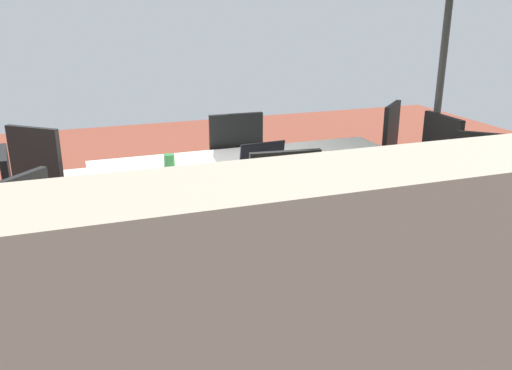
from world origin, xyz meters
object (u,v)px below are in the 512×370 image
Objects in this scene: chair_northwest at (484,200)px; laptop at (258,163)px; chair_southwest at (373,149)px; chair_north at (291,227)px; chair_east at (39,215)px; dining_table at (256,172)px; chair_northeast at (45,260)px; cup at (169,161)px; chair_southeast at (52,178)px; chair_west at (423,170)px; chair_south at (232,161)px.

chair_northwest reaches higher than laptop.
laptop is (1.39, -0.65, 0.22)m from chair_northwest.
chair_southwest is 1.98m from chair_north.
dining_table is at bearing -93.61° from chair_east.
chair_northeast reaches higher than cup.
chair_southeast is 2.88m from chair_west.
chair_southeast is at bearing -44.84° from chair_southwest.
laptop is 3.62× the size of cup.
dining_table is 1.56m from chair_southeast.
chair_northeast is (2.77, 1.37, 0.00)m from chair_southwest.
chair_northwest is (-1.41, 0.01, 0.00)m from chair_north.
laptop is (1.38, 0.76, 0.22)m from chair_southwest.
chair_north is (-1.37, 0.03, 0.00)m from chair_northeast.
dining_table is at bearing 164.13° from cup.
chair_north is at bearing -63.95° from chair_west.
cup is (-0.82, -0.87, 0.21)m from chair_northeast.
chair_east is 1.58m from chair_north.
chair_north is at bearing 121.22° from cup.
laptop reaches higher than cup.
chair_southeast is at bearing -27.76° from dining_table.
chair_west is (-0.04, -0.72, 0.00)m from chair_northwest.
cup is at bearing -29.18° from chair_southwest.
cup is at bearing -163.87° from chair_northwest.
dining_table is 0.13m from laptop.
dining_table is at bearing -167.38° from chair_northwest.
chair_east is at bearing 12.86° from cup.
chair_northwest is at bearing 6.25° from chair_north.
chair_northeast is 1.00× the size of chair_north.
chair_south reaches higher than cup.
chair_southwest is 1.00× the size of chair_west.
chair_west is (-2.78, 0.75, 0.00)m from chair_southeast.
chair_northeast is at bearing -76.60° from chair_west.
chair_northeast is 1.37m from chair_north.
chair_southeast is 1.00m from cup.
chair_south is 1.00× the size of chair_northeast.
chair_east reaches higher than laptop.
chair_west is at bearing 174.63° from cup.
chair_southwest is at bearing -165.65° from cup.
chair_northwest and chair_west have the same top height.
chair_east is at bearing 47.09° from chair_northeast.
dining_table is 0.75m from chair_south.
chair_south and chair_west have the same top height.
dining_table is 1.52m from chair_southwest.
chair_south is 1.00× the size of chair_southwest.
chair_southwest is at bearing 178.74° from chair_south.
chair_west reaches higher than dining_table.
chair_south is at bearing -119.34° from chair_west.
chair_southwest and chair_northwest have the same top height.
chair_northwest and chair_southeast have the same top height.
chair_north is 1.00× the size of chair_northwest.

